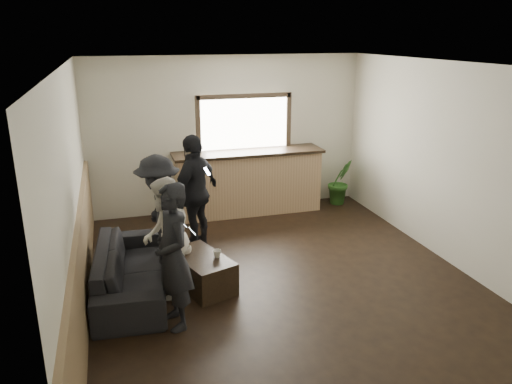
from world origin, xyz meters
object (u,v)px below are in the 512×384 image
object	(u,v)px
bar_counter	(248,178)
person_d	(195,192)
coffee_table	(201,271)
person_b	(166,238)
person_c	(159,214)
cup_a	(186,250)
sofa	(130,270)
cup_b	(217,254)
potted_plant	(340,182)
person_a	(173,257)

from	to	relation	value
bar_counter	person_d	world-z (taller)	bar_counter
coffee_table	person_b	distance (m)	0.70
person_b	person_c	bearing A→B (deg)	-170.69
cup_a	sofa	bearing A→B (deg)	-178.99
coffee_table	cup_a	bearing A→B (deg)	139.31
cup_b	person_d	distance (m)	1.44
cup_a	cup_b	world-z (taller)	cup_a
bar_counter	cup_b	size ratio (longest dim) A/B	25.29
coffee_table	potted_plant	distance (m)	4.07
bar_counter	person_b	size ratio (longest dim) A/B	1.78
person_a	person_d	distance (m)	2.18
person_c	cup_a	bearing A→B (deg)	27.44
coffee_table	sofa	bearing A→B (deg)	171.95
sofa	cup_b	world-z (taller)	sofa
person_b	person_c	world-z (taller)	person_c
person_a	person_d	world-z (taller)	person_d
coffee_table	person_c	bearing A→B (deg)	123.01
potted_plant	bar_counter	bearing A→B (deg)	178.56
bar_counter	person_a	distance (m)	3.83
sofa	person_d	distance (m)	1.68
coffee_table	person_c	world-z (taller)	person_c
coffee_table	person_b	world-z (taller)	person_b
sofa	potted_plant	size ratio (longest dim) A/B	2.40
person_c	person_d	distance (m)	0.88
sofa	cup_a	size ratio (longest dim) A/B	16.03
bar_counter	person_a	world-z (taller)	bar_counter
cup_b	coffee_table	bearing A→B (deg)	155.88
person_d	cup_b	bearing A→B (deg)	45.62
bar_counter	sofa	distance (m)	3.35
bar_counter	coffee_table	bearing A→B (deg)	-117.52
bar_counter	person_c	size ratio (longest dim) A/B	1.66
sofa	person_a	world-z (taller)	person_a
coffee_table	person_b	size ratio (longest dim) A/B	0.63
cup_b	person_a	xyz separation A→B (m)	(-0.63, -0.70, 0.36)
bar_counter	potted_plant	size ratio (longest dim) A/B	3.10
person_c	bar_counter	bearing A→B (deg)	137.25
person_b	person_a	bearing A→B (deg)	9.31
cup_b	person_b	size ratio (longest dim) A/B	0.07
coffee_table	person_b	xyz separation A→B (m)	(-0.43, -0.07, 0.54)
cup_b	person_d	size ratio (longest dim) A/B	0.06
sofa	person_b	size ratio (longest dim) A/B	1.38
bar_counter	coffee_table	world-z (taller)	bar_counter
cup_a	person_a	xyz separation A→B (m)	(-0.27, -0.93, 0.35)
cup_b	bar_counter	bearing A→B (deg)	66.66
cup_a	person_d	xyz separation A→B (m)	(0.33, 1.16, 0.40)
bar_counter	coffee_table	size ratio (longest dim) A/B	2.81
cup_b	person_a	bearing A→B (deg)	-131.78
bar_counter	person_d	size ratio (longest dim) A/B	1.54
potted_plant	person_b	size ratio (longest dim) A/B	0.57
person_d	potted_plant	bearing A→B (deg)	157.30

